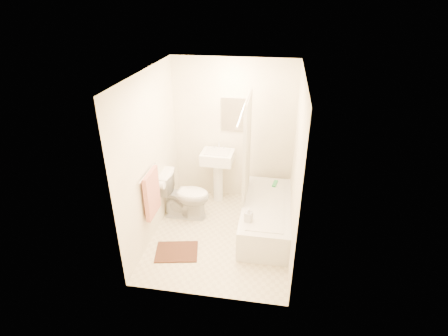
% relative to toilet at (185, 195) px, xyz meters
% --- Properties ---
extents(floor, '(2.40, 2.40, 0.00)m').
position_rel_toilet_xyz_m(floor, '(0.65, -0.41, -0.39)').
color(floor, beige).
rests_on(floor, ground).
extents(ceiling, '(2.40, 2.40, 0.00)m').
position_rel_toilet_xyz_m(ceiling, '(0.65, -0.41, 2.01)').
color(ceiling, white).
rests_on(ceiling, ground).
extents(wall_back, '(2.00, 0.02, 2.40)m').
position_rel_toilet_xyz_m(wall_back, '(0.65, 0.79, 0.81)').
color(wall_back, beige).
rests_on(wall_back, ground).
extents(wall_left, '(0.02, 2.40, 2.40)m').
position_rel_toilet_xyz_m(wall_left, '(-0.35, -0.41, 0.81)').
color(wall_left, beige).
rests_on(wall_left, ground).
extents(wall_right, '(0.02, 2.40, 2.40)m').
position_rel_toilet_xyz_m(wall_right, '(1.65, -0.41, 0.81)').
color(wall_right, beige).
rests_on(wall_right, ground).
extents(mirror, '(0.40, 0.03, 0.55)m').
position_rel_toilet_xyz_m(mirror, '(0.65, 0.77, 1.11)').
color(mirror, white).
rests_on(mirror, wall_back).
extents(curtain_rod, '(0.03, 1.70, 0.03)m').
position_rel_toilet_xyz_m(curtain_rod, '(0.95, -0.31, 1.61)').
color(curtain_rod, silver).
rests_on(curtain_rod, wall_back).
extents(shower_curtain, '(0.04, 0.80, 1.55)m').
position_rel_toilet_xyz_m(shower_curtain, '(0.95, 0.09, 0.83)').
color(shower_curtain, silver).
rests_on(shower_curtain, curtain_rod).
extents(towel_bar, '(0.02, 0.60, 0.02)m').
position_rel_toilet_xyz_m(towel_bar, '(-0.31, -0.66, 0.71)').
color(towel_bar, silver).
rests_on(towel_bar, wall_left).
extents(towel, '(0.06, 0.45, 0.66)m').
position_rel_toilet_xyz_m(towel, '(-0.28, -0.66, 0.39)').
color(towel, '#CC7266').
rests_on(towel, towel_bar).
extents(toilet_paper, '(0.11, 0.12, 0.12)m').
position_rel_toilet_xyz_m(toilet_paper, '(-0.28, -0.29, 0.31)').
color(toilet_paper, white).
rests_on(toilet_paper, wall_left).
extents(toilet, '(0.79, 0.44, 0.77)m').
position_rel_toilet_xyz_m(toilet, '(0.00, 0.00, 0.00)').
color(toilet, white).
rests_on(toilet, floor).
extents(sink, '(0.53, 0.43, 1.01)m').
position_rel_toilet_xyz_m(sink, '(0.43, 0.55, 0.12)').
color(sink, white).
rests_on(sink, floor).
extents(bathtub, '(0.71, 1.62, 0.46)m').
position_rel_toilet_xyz_m(bathtub, '(1.30, -0.15, -0.16)').
color(bathtub, silver).
rests_on(bathtub, floor).
extents(bath_mat, '(0.65, 0.54, 0.02)m').
position_rel_toilet_xyz_m(bath_mat, '(0.10, -0.91, -0.38)').
color(bath_mat, '#502B22').
rests_on(bath_mat, floor).
extents(soap_bottle, '(0.12, 0.12, 0.21)m').
position_rel_toilet_xyz_m(soap_bottle, '(1.07, -0.63, 0.17)').
color(soap_bottle, white).
rests_on(soap_bottle, bathtub).
extents(scrub_brush, '(0.09, 0.21, 0.04)m').
position_rel_toilet_xyz_m(scrub_brush, '(1.40, 0.43, 0.09)').
color(scrub_brush, green).
rests_on(scrub_brush, bathtub).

